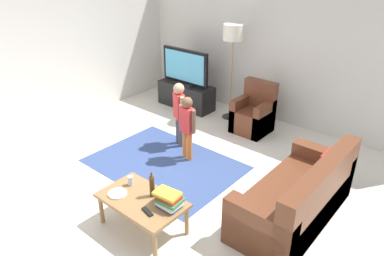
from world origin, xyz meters
name	(u,v)px	position (x,y,z in m)	size (l,w,h in m)	color
ground	(164,184)	(0.00, 0.00, 0.00)	(7.80, 7.80, 0.00)	beige
wall_back	(278,48)	(0.00, 3.00, 1.35)	(6.00, 0.12, 2.70)	silver
wall_left	(36,53)	(-3.00, 0.00, 1.35)	(0.12, 6.00, 2.70)	silver
area_rug	(165,164)	(-0.36, 0.38, 0.00)	(2.20, 1.60, 0.01)	#33477A
tv_stand	(186,96)	(-1.61, 2.30, 0.24)	(1.20, 0.44, 0.50)	black
tv	(185,67)	(-1.61, 2.28, 0.85)	(1.10, 0.28, 0.71)	black
couch	(300,200)	(1.74, 0.52, 0.29)	(0.80, 1.80, 0.86)	brown
armchair	(254,115)	(0.04, 2.26, 0.30)	(0.60, 0.60, 0.90)	brown
floor_lamp	(233,38)	(-0.62, 2.45, 1.54)	(0.36, 0.36, 1.78)	#262626
child_near_tv	(179,109)	(-0.61, 0.99, 0.65)	(0.33, 0.22, 1.08)	#4C4C59
child_center	(187,123)	(-0.21, 0.74, 0.62)	(0.34, 0.17, 1.03)	orange
coffee_table	(142,202)	(0.44, -0.79, 0.37)	(1.00, 0.60, 0.42)	olive
book_stack	(169,200)	(0.77, -0.69, 0.51)	(0.32, 0.24, 0.18)	#334CA5
bottle	(152,186)	(0.49, -0.67, 0.55)	(0.06, 0.06, 0.32)	#4C3319
tv_remote	(147,212)	(0.66, -0.91, 0.43)	(0.17, 0.05, 0.02)	black
soda_can	(131,181)	(0.14, -0.69, 0.48)	(0.07, 0.07, 0.12)	silver
plate	(117,193)	(0.16, -0.91, 0.43)	(0.22, 0.22, 0.02)	white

